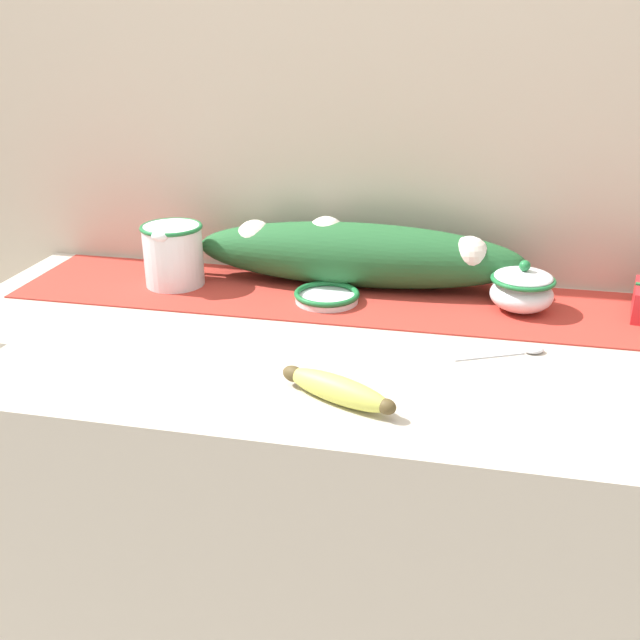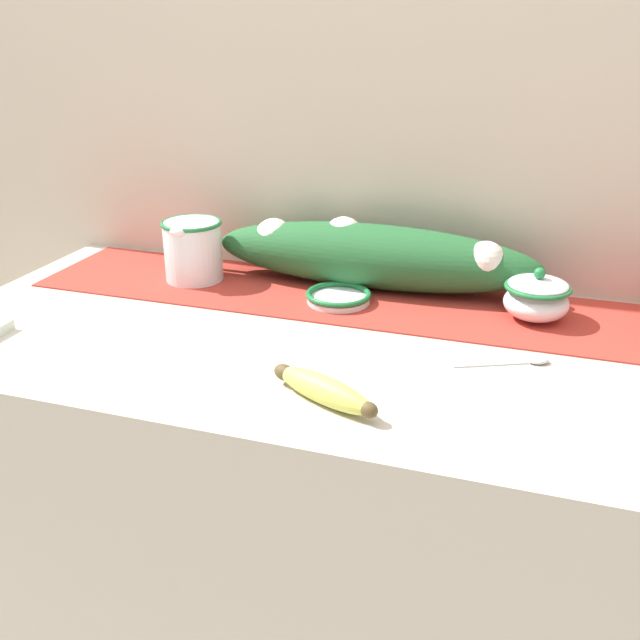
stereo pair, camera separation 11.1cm
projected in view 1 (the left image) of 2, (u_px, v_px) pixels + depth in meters
countertop at (330, 559)px, 1.35m from camera, size 1.38×0.65×0.92m
back_wall at (367, 134)px, 1.37m from camera, size 2.18×0.04×2.40m
table_runner at (350, 298)px, 1.33m from camera, size 1.27×0.26×0.00m
cream_pitcher at (174, 253)px, 1.38m from camera, size 0.12×0.14×0.12m
sugar_bowl at (522, 289)px, 1.26m from camera, size 0.11×0.11×0.09m
small_dish at (327, 296)px, 1.31m from camera, size 0.12×0.12×0.02m
banana at (337, 389)px, 0.97m from camera, size 0.18×0.10×0.04m
spoon at (527, 351)px, 1.12m from camera, size 0.14×0.08×0.01m
poinsettia_garland at (356, 253)px, 1.37m from camera, size 0.64×0.13×0.13m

